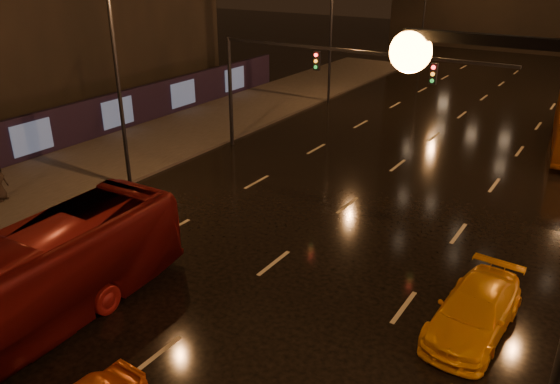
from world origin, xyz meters
name	(u,v)px	position (x,y,z in m)	size (l,w,h in m)	color
ground	(383,177)	(0.00, 20.00, 0.00)	(140.00, 140.00, 0.00)	black
sidewalk_left	(122,155)	(-13.50, 15.00, 0.07)	(7.00, 70.00, 0.15)	#38332D
hoarding_left	(30,138)	(-17.20, 12.00, 1.25)	(0.30, 46.00, 2.50)	black
traffic_signal	(299,73)	(-5.06, 20.00, 4.74)	(15.31, 0.32, 6.20)	black
streetlight_right	(514,299)	(8.92, 2.00, 6.43)	(2.64, 0.50, 10.00)	black
bus_red	(11,293)	(-3.81, 2.38, 1.61)	(2.70, 11.55, 3.22)	#640F0E
taxi_far	(474,311)	(7.13, 10.00, 0.68)	(1.92, 4.71, 1.37)	#F4A617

